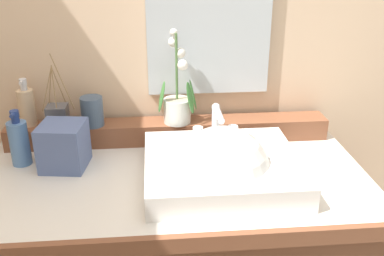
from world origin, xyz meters
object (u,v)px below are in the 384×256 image
potted_plant (178,101)px  reed_diffuser (58,116)px  sink_basin (222,171)px  soap_dispenser (27,106)px  tissue_box (64,146)px  lotion_bottle (19,142)px  tumbler_cup (92,111)px

potted_plant → reed_diffuser: potted_plant is taller
potted_plant → reed_diffuser: size_ratio=1.26×
sink_basin → potted_plant: (-0.11, 0.28, 0.12)m
soap_dispenser → reed_diffuser: (0.10, -0.03, -0.03)m
potted_plant → tissue_box: size_ratio=2.24×
sink_basin → potted_plant: 0.32m
potted_plant → lotion_bottle: 0.51m
reed_diffuser → tissue_box: size_ratio=1.77×
reed_diffuser → sink_basin: bearing=-28.5°
tissue_box → sink_basin: bearing=-16.0°
reed_diffuser → lotion_bottle: size_ratio=1.40×
reed_diffuser → tumbler_cup: bearing=2.5°
potted_plant → tumbler_cup: potted_plant is taller
potted_plant → lotion_bottle: potted_plant is taller
reed_diffuser → potted_plant: bearing=0.9°
tumbler_cup → reed_diffuser: 0.11m
sink_basin → lotion_bottle: size_ratio=2.49×
potted_plant → soap_dispenser: 0.50m
sink_basin → lotion_bottle: 0.62m
lotion_bottle → sink_basin: bearing=-15.1°
potted_plant → soap_dispenser: bearing=177.5°
lotion_bottle → tissue_box: size_ratio=1.27×
tissue_box → reed_diffuser: bearing=105.1°
sink_basin → reed_diffuser: (-0.50, 0.27, 0.08)m
potted_plant → soap_dispenser: potted_plant is taller
potted_plant → lotion_bottle: (-0.49, -0.12, -0.07)m
tumbler_cup → potted_plant: bearing=0.3°
reed_diffuser → tissue_box: reed_diffuser is taller
potted_plant → tissue_box: bearing=-157.6°
sink_basin → reed_diffuser: size_ratio=1.78×
sink_basin → tumbler_cup: 0.49m
potted_plant → soap_dispenser: size_ratio=1.96×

